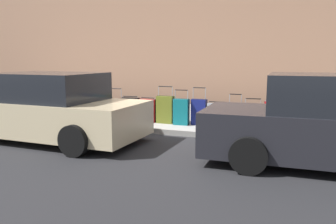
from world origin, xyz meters
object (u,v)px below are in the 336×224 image
at_px(suitcase_olive_1, 293,120).
at_px(suitcase_silver_5, 217,115).
at_px(suitcase_teal_0, 313,121).
at_px(suitcase_navy_6, 199,112).
at_px(suitcase_maroon_11, 116,109).
at_px(suitcase_teal_7, 181,112).
at_px(suitcase_black_10, 131,109).
at_px(suitcase_olive_8, 165,110).
at_px(parked_car_beige_1, 50,109).
at_px(fire_hydrant, 92,104).
at_px(suitcase_red_2, 272,116).
at_px(suitcase_black_3, 253,118).
at_px(bollard_post, 68,105).
at_px(suitcase_red_9, 148,111).
at_px(suitcase_maroon_4, 235,117).

bearing_deg(suitcase_olive_1, suitcase_silver_5, -2.31).
xyz_separation_m(suitcase_teal_0, suitcase_navy_6, (2.83, -0.07, 0.06)).
distance_m(suitcase_teal_0, suitcase_maroon_11, 5.35).
height_order(suitcase_teal_7, suitcase_black_10, suitcase_teal_7).
relative_size(suitcase_olive_1, suitcase_navy_6, 0.84).
bearing_deg(suitcase_olive_1, suitcase_olive_8, -1.48).
distance_m(suitcase_teal_7, parked_car_beige_1, 3.35).
relative_size(suitcase_olive_1, fire_hydrant, 1.02).
bearing_deg(suitcase_olive_1, fire_hydrant, -0.77).
xyz_separation_m(suitcase_red_2, fire_hydrant, (5.17, -0.00, 0.08)).
bearing_deg(suitcase_maroon_11, suitcase_olive_8, 177.89).
xyz_separation_m(suitcase_teal_0, suitcase_red_2, (0.95, -0.02, 0.07)).
xyz_separation_m(suitcase_silver_5, suitcase_maroon_11, (3.01, -0.07, -0.00)).
bearing_deg(suitcase_teal_0, suitcase_navy_6, -1.51).
bearing_deg(suitcase_silver_5, suitcase_teal_0, 179.57).
bearing_deg(suitcase_black_3, bollard_post, 0.81).
distance_m(suitcase_black_3, bollard_post, 5.44).
bearing_deg(suitcase_red_2, suitcase_navy_6, -1.75).
xyz_separation_m(suitcase_maroon_11, fire_hydrant, (0.77, 0.07, 0.14)).
bearing_deg(suitcase_red_9, suitcase_silver_5, -179.97).
bearing_deg(suitcase_red_2, suitcase_teal_7, 1.80).
height_order(suitcase_silver_5, bollard_post, bollard_post).
height_order(suitcase_red_2, bollard_post, suitcase_red_2).
height_order(suitcase_navy_6, suitcase_maroon_11, suitcase_navy_6).
relative_size(fire_hydrant, bollard_post, 1.11).
bearing_deg(suitcase_teal_7, fire_hydrant, -1.52).
xyz_separation_m(suitcase_olive_1, suitcase_teal_7, (2.83, -0.00, 0.04)).
relative_size(suitcase_red_2, parked_car_beige_1, 0.17).
bearing_deg(suitcase_silver_5, suitcase_maroon_4, 177.27).
bearing_deg(suitcase_teal_7, suitcase_navy_6, -163.95).
xyz_separation_m(suitcase_teal_0, parked_car_beige_1, (5.81, 2.25, 0.31)).
bearing_deg(suitcase_navy_6, suitcase_teal_0, 178.49).
relative_size(suitcase_maroon_11, parked_car_beige_1, 0.20).
distance_m(suitcase_teal_0, suitcase_maroon_4, 1.86).
xyz_separation_m(suitcase_teal_0, suitcase_maroon_4, (1.86, 0.00, 0.01)).
relative_size(suitcase_maroon_4, suitcase_silver_5, 1.32).
height_order(suitcase_maroon_4, suitcase_navy_6, suitcase_navy_6).
bearing_deg(suitcase_black_10, suitcase_teal_7, 177.95).
height_order(suitcase_teal_0, suitcase_red_9, suitcase_red_9).
bearing_deg(suitcase_maroon_4, bollard_post, 1.45).
relative_size(suitcase_black_3, fire_hydrant, 0.95).
xyz_separation_m(suitcase_teal_0, suitcase_olive_8, (3.78, -0.03, 0.08)).
bearing_deg(fire_hydrant, parked_car_beige_1, 97.75).
distance_m(suitcase_navy_6, suitcase_red_9, 1.47).
bearing_deg(suitcase_black_3, suitcase_olive_8, -2.00).
xyz_separation_m(bollard_post, parked_car_beige_1, (-1.04, 2.12, 0.22)).
xyz_separation_m(suitcase_olive_1, suitcase_navy_6, (2.37, -0.13, 0.04)).
height_order(suitcase_olive_8, fire_hydrant, suitcase_olive_8).
relative_size(suitcase_maroon_4, suitcase_maroon_11, 0.97).
relative_size(suitcase_maroon_4, suitcase_black_10, 1.23).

